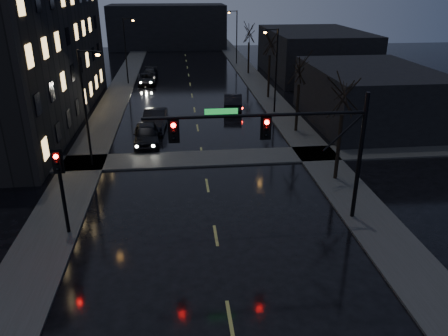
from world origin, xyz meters
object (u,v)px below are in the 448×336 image
object	(u,v)px
oncoming_car_a	(146,134)
oncoming_car_c	(147,79)
oncoming_car_d	(150,74)
oncoming_car_b	(155,120)
lead_car	(233,101)

from	to	relation	value
oncoming_car_a	oncoming_car_c	size ratio (longest dim) A/B	1.02
oncoming_car_c	oncoming_car_d	size ratio (longest dim) A/B	1.01
oncoming_car_b	oncoming_car_c	world-z (taller)	oncoming_car_b
oncoming_car_d	oncoming_car_b	bearing A→B (deg)	-82.51
oncoming_car_c	oncoming_car_a	bearing A→B (deg)	-89.91
oncoming_car_a	lead_car	bearing A→B (deg)	46.92
lead_car	oncoming_car_c	bearing A→B (deg)	-47.23
oncoming_car_d	oncoming_car_a	bearing A→B (deg)	-84.24
oncoming_car_b	lead_car	size ratio (longest dim) A/B	1.03
oncoming_car_c	oncoming_car_d	world-z (taller)	oncoming_car_d
oncoming_car_c	lead_car	bearing A→B (deg)	-57.56
oncoming_car_b	oncoming_car_d	world-z (taller)	oncoming_car_b
oncoming_car_a	oncoming_car_b	world-z (taller)	oncoming_car_b
oncoming_car_a	oncoming_car_c	xyz separation A→B (m)	(-1.22, 22.68, -0.17)
oncoming_car_a	lead_car	size ratio (longest dim) A/B	0.97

